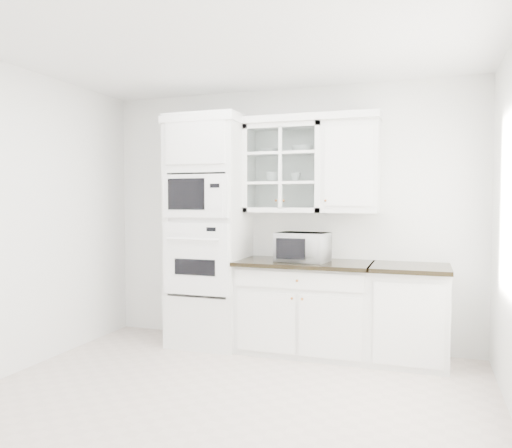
% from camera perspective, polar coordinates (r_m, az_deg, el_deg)
% --- Properties ---
extents(ground, '(4.00, 3.50, 0.01)m').
position_cam_1_polar(ground, '(3.96, -3.75, -19.78)').
color(ground, beige).
rests_on(ground, ground).
extents(room_shell, '(4.00, 3.50, 2.70)m').
position_cam_1_polar(room_shell, '(4.07, -1.49, 6.34)').
color(room_shell, white).
rests_on(room_shell, ground).
extents(oven_column, '(0.76, 0.68, 2.40)m').
position_cam_1_polar(oven_column, '(5.27, -5.41, -0.80)').
color(oven_column, white).
rests_on(oven_column, ground).
extents(base_cabinet_run, '(1.32, 0.67, 0.92)m').
position_cam_1_polar(base_cabinet_run, '(5.07, 5.60, -9.36)').
color(base_cabinet_run, white).
rests_on(base_cabinet_run, ground).
extents(extra_base_cabinet, '(0.72, 0.67, 0.92)m').
position_cam_1_polar(extra_base_cabinet, '(4.95, 17.12, -9.77)').
color(extra_base_cabinet, white).
rests_on(extra_base_cabinet, ground).
extents(upper_cabinet_glass, '(0.80, 0.33, 0.90)m').
position_cam_1_polar(upper_cabinet_glass, '(5.16, 3.30, 6.35)').
color(upper_cabinet_glass, white).
rests_on(upper_cabinet_glass, room_shell).
extents(upper_cabinet_solid, '(0.55, 0.33, 0.90)m').
position_cam_1_polar(upper_cabinet_solid, '(5.03, 10.78, 6.41)').
color(upper_cabinet_solid, white).
rests_on(upper_cabinet_solid, room_shell).
extents(crown_molding, '(2.14, 0.38, 0.07)m').
position_cam_1_polar(crown_molding, '(5.22, 2.11, 11.67)').
color(crown_molding, white).
rests_on(crown_molding, room_shell).
extents(countertop_microwave, '(0.54, 0.47, 0.29)m').
position_cam_1_polar(countertop_microwave, '(4.96, 5.41, -2.61)').
color(countertop_microwave, white).
rests_on(countertop_microwave, base_cabinet_run).
extents(bowl_a, '(0.23, 0.23, 0.05)m').
position_cam_1_polar(bowl_a, '(5.22, 1.70, 8.33)').
color(bowl_a, white).
rests_on(bowl_a, upper_cabinet_glass).
extents(bowl_b, '(0.27, 0.27, 0.07)m').
position_cam_1_polar(bowl_b, '(5.15, 5.29, 8.52)').
color(bowl_b, white).
rests_on(bowl_b, upper_cabinet_glass).
extents(cup_a, '(0.16, 0.16, 0.11)m').
position_cam_1_polar(cup_a, '(5.21, 1.93, 5.36)').
color(cup_a, white).
rests_on(cup_a, upper_cabinet_glass).
extents(cup_b, '(0.12, 0.12, 0.09)m').
position_cam_1_polar(cup_b, '(5.13, 4.55, 5.33)').
color(cup_b, white).
rests_on(cup_b, upper_cabinet_glass).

